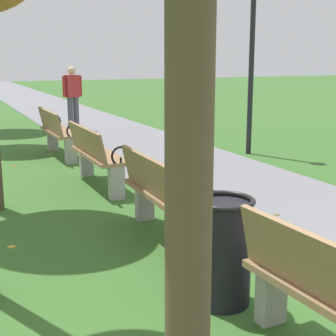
% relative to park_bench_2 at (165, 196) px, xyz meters
% --- Properties ---
extents(paved_walkway, '(2.68, 44.00, 0.02)m').
position_rel_park_bench_2_xyz_m(paved_walkway, '(1.84, 15.33, -0.48)').
color(paved_walkway, slate).
rests_on(paved_walkway, ground).
extents(park_bench_2, '(0.52, 1.61, 0.90)m').
position_rel_park_bench_2_xyz_m(park_bench_2, '(0.00, 0.00, 0.00)').
color(park_bench_2, '#93704C').
rests_on(park_bench_2, ground).
extents(park_bench_3, '(0.47, 1.60, 0.90)m').
position_rel_park_bench_2_xyz_m(park_bench_3, '(-0.00, 2.43, 0.00)').
color(park_bench_3, '#93704C').
rests_on(park_bench_3, ground).
extents(park_bench_4, '(0.49, 1.60, 0.90)m').
position_rel_park_bench_2_xyz_m(park_bench_4, '(-0.00, 4.95, 0.00)').
color(park_bench_4, '#93704C').
rests_on(park_bench_4, ground).
extents(pedestrian_walking, '(0.52, 0.28, 1.62)m').
position_rel_park_bench_2_xyz_m(pedestrian_walking, '(1.12, 8.22, 0.44)').
color(pedestrian_walking, '#4C4C56').
rests_on(pedestrian_walking, paved_walkway).
extents(trash_bin, '(0.48, 0.48, 0.84)m').
position_rel_park_bench_2_xyz_m(trash_bin, '(-0.15, -1.39, -0.06)').
color(trash_bin, black).
rests_on(trash_bin, ground).
extents(lamp_post, '(0.28, 0.28, 3.48)m').
position_rel_park_bench_2_xyz_m(lamp_post, '(3.49, 3.71, 1.82)').
color(lamp_post, black).
rests_on(lamp_post, ground).
extents(scattered_leaves, '(4.58, 10.62, 0.02)m').
position_rel_park_bench_2_xyz_m(scattered_leaves, '(-0.29, -0.11, -0.47)').
color(scattered_leaves, brown).
rests_on(scattered_leaves, ground).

